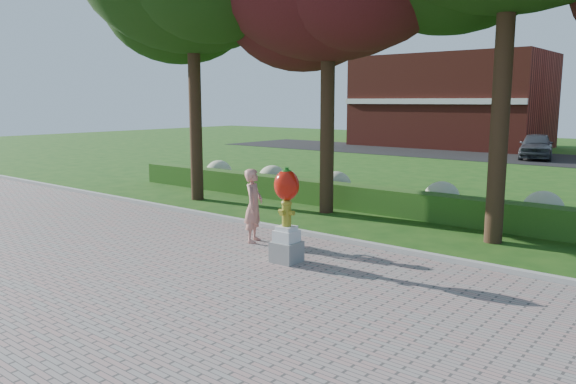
{
  "coord_description": "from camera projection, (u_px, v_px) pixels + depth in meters",
  "views": [
    {
      "loc": [
        8.19,
        -8.45,
        3.52
      ],
      "look_at": [
        0.49,
        1.0,
        1.54
      ],
      "focal_mm": 35.0,
      "sensor_mm": 36.0,
      "label": 1
    }
  ],
  "objects": [
    {
      "name": "hydrant_sculpture",
      "position": [
        287.0,
        212.0,
        12.11
      ],
      "size": [
        0.61,
        0.59,
        2.08
      ],
      "rotation": [
        0.0,
        0.0,
        0.04
      ],
      "color": "gray",
      "rests_on": "walkway"
    },
    {
      "name": "parked_car",
      "position": [
        536.0,
        146.0,
        34.49
      ],
      "size": [
        2.89,
        4.92,
        1.57
      ],
      "primitive_type": "imported",
      "rotation": [
        0.0,
        0.0,
        0.24
      ],
      "color": "#43454B",
      "rests_on": "street"
    },
    {
      "name": "walkway",
      "position": [
        70.0,
        320.0,
        9.07
      ],
      "size": [
        40.0,
        14.0,
        0.04
      ],
      "primitive_type": "cube",
      "color": "gray",
      "rests_on": "ground"
    },
    {
      "name": "curb",
      "position": [
        322.0,
        237.0,
        14.42
      ],
      "size": [
        40.0,
        0.18,
        0.15
      ],
      "primitive_type": "cube",
      "color": "#ADADA5",
      "rests_on": "ground"
    },
    {
      "name": "lawn_hedge",
      "position": [
        398.0,
        203.0,
        17.43
      ],
      "size": [
        24.0,
        0.7,
        0.8
      ],
      "primitive_type": "cube",
      "color": "#224915",
      "rests_on": "ground"
    },
    {
      "name": "ground",
      "position": [
        241.0,
        266.0,
        12.14
      ],
      "size": [
        100.0,
        100.0,
        0.0
      ],
      "primitive_type": "plane",
      "color": "#194812",
      "rests_on": "ground"
    },
    {
      "name": "building_left",
      "position": [
        450.0,
        101.0,
        43.83
      ],
      "size": [
        14.0,
        8.0,
        7.0
      ],
      "primitive_type": "cube",
      "color": "maroon",
      "rests_on": "ground"
    },
    {
      "name": "woman",
      "position": [
        254.0,
        206.0,
        13.91
      ],
      "size": [
        0.68,
        0.79,
        1.84
      ],
      "primitive_type": "imported",
      "rotation": [
        0.0,
        0.0,
        2.0
      ],
      "color": "tan",
      "rests_on": "walkway"
    },
    {
      "name": "hydrangea_row",
      "position": [
        429.0,
        196.0,
        17.82
      ],
      "size": [
        20.1,
        1.1,
        0.99
      ],
      "color": "beige",
      "rests_on": "ground"
    },
    {
      "name": "street",
      "position": [
        566.0,
        160.0,
        33.56
      ],
      "size": [
        50.0,
        8.0,
        0.02
      ],
      "primitive_type": "cube",
      "color": "black",
      "rests_on": "ground"
    }
  ]
}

